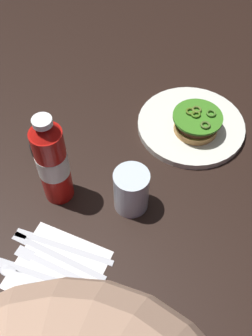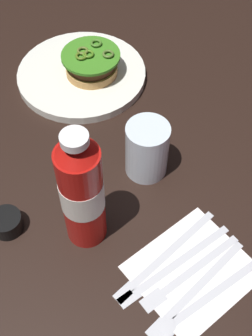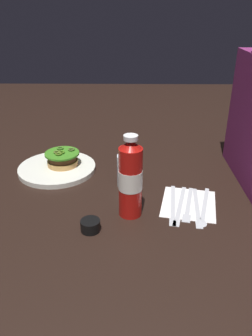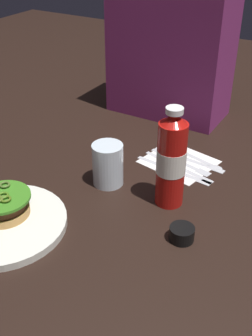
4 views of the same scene
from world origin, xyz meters
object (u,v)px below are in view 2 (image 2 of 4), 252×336
at_px(table_knife, 161,259).
at_px(fork_utensil, 183,277).
at_px(burger_sandwich, 91,63).
at_px(ketchup_bottle, 82,193).
at_px(water_glass, 147,150).
at_px(spoon_utensil, 198,304).
at_px(dinner_plate, 82,74).
at_px(napkin, 193,270).
at_px(steak_knife, 192,293).
at_px(condiment_cup, 7,223).
at_px(butter_knife, 169,268).

xyz_separation_m(table_knife, fork_utensil, (0.00, 0.04, -0.00)).
distance_m(burger_sandwich, fork_utensil, 0.46).
bearing_deg(ketchup_bottle, water_glass, -178.05).
bearing_deg(spoon_utensil, dinner_plate, -118.17).
xyz_separation_m(napkin, steak_knife, (0.03, 0.02, 0.00)).
bearing_deg(burger_sandwich, napkin, 61.55).
distance_m(condiment_cup, butter_knife, 0.26).
bearing_deg(spoon_utensil, water_glass, -124.70).
height_order(dinner_plate, water_glass, water_glass).
relative_size(ketchup_bottle, table_knife, 1.09).
xyz_separation_m(dinner_plate, fork_utensil, (0.22, 0.41, -0.00)).
relative_size(water_glass, steak_knife, 0.50).
distance_m(napkin, spoon_utensil, 0.05).
distance_m(ketchup_bottle, table_knife, 0.16).
distance_m(water_glass, napkin, 0.21).
relative_size(burger_sandwich, water_glass, 1.14).
xyz_separation_m(water_glass, napkin, (0.11, 0.17, -0.05)).
bearing_deg(steak_knife, dinner_plate, -118.26).
xyz_separation_m(water_glass, condiment_cup, (0.23, -0.09, -0.04)).
distance_m(burger_sandwich, water_glass, 0.25).
bearing_deg(dinner_plate, table_knife, 59.08).
relative_size(burger_sandwich, napkin, 0.70).
relative_size(dinner_plate, butter_knife, 1.27).
xyz_separation_m(napkin, fork_utensil, (0.02, -0.00, 0.00)).
bearing_deg(butter_knife, ketchup_bottle, -78.05).
xyz_separation_m(napkin, butter_knife, (0.02, -0.03, 0.00)).
xyz_separation_m(table_knife, spoon_utensil, (0.02, 0.08, -0.00)).
distance_m(dinner_plate, condiment_cup, 0.37).
relative_size(condiment_cup, napkin, 0.30).
bearing_deg(dinner_plate, butter_knife, 59.89).
distance_m(napkin, steak_knife, 0.04).
bearing_deg(burger_sandwich, dinner_plate, -58.63).
height_order(ketchup_bottle, steak_knife, ketchup_bottle).
relative_size(napkin, butter_knife, 0.81).
bearing_deg(burger_sandwich, butter_knife, 57.38).
relative_size(butter_knife, spoon_utensil, 1.04).
bearing_deg(butter_knife, spoon_utensil, 75.16).
height_order(dinner_plate, steak_knife, dinner_plate).
distance_m(burger_sandwich, butter_knife, 0.44).
bearing_deg(dinner_plate, spoon_utensil, 61.83).
relative_size(napkin, steak_knife, 0.82).
relative_size(table_knife, butter_knife, 1.02).
xyz_separation_m(burger_sandwich, ketchup_bottle, (0.27, 0.23, 0.07)).
xyz_separation_m(dinner_plate, burger_sandwich, (-0.01, 0.02, 0.03)).
bearing_deg(water_glass, dinner_plate, -111.93).
relative_size(water_glass, condiment_cup, 2.04).
bearing_deg(condiment_cup, fork_utensil, 112.39).
xyz_separation_m(dinner_plate, ketchup_bottle, (0.26, 0.25, 0.10)).
height_order(condiment_cup, table_knife, condiment_cup).
relative_size(ketchup_bottle, water_glass, 2.23).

